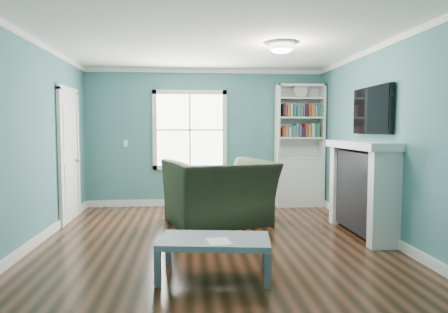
{
  "coord_description": "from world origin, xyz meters",
  "views": [
    {
      "loc": [
        -0.3,
        -5.12,
        1.47
      ],
      "look_at": [
        0.17,
        0.4,
        1.09
      ],
      "focal_mm": 32.0,
      "sensor_mm": 36.0,
      "label": 1
    }
  ],
  "objects": [
    {
      "name": "floor",
      "position": [
        0.0,
        0.0,
        0.0
      ],
      "size": [
        5.0,
        5.0,
        0.0
      ],
      "primitive_type": "plane",
      "color": "black",
      "rests_on": "ground"
    },
    {
      "name": "room_walls",
      "position": [
        0.0,
        0.0,
        1.58
      ],
      "size": [
        5.0,
        5.0,
        5.0
      ],
      "color": "#427B79",
      "rests_on": "ground"
    },
    {
      "name": "trim",
      "position": [
        0.0,
        0.0,
        1.24
      ],
      "size": [
        4.5,
        5.0,
        2.6
      ],
      "color": "white",
      "rests_on": "ground"
    },
    {
      "name": "window",
      "position": [
        -0.3,
        2.49,
        1.45
      ],
      "size": [
        1.4,
        0.06,
        1.5
      ],
      "color": "white",
      "rests_on": "room_walls"
    },
    {
      "name": "bookshelf",
      "position": [
        1.77,
        2.3,
        0.92
      ],
      "size": [
        0.9,
        0.35,
        2.31
      ],
      "color": "silver",
      "rests_on": "ground"
    },
    {
      "name": "fireplace",
      "position": [
        2.08,
        0.2,
        0.64
      ],
      "size": [
        0.44,
        1.58,
        1.3
      ],
      "color": "black",
      "rests_on": "ground"
    },
    {
      "name": "tv",
      "position": [
        2.2,
        0.2,
        1.72
      ],
      "size": [
        0.06,
        1.1,
        0.65
      ],
      "primitive_type": "cube",
      "color": "black",
      "rests_on": "fireplace"
    },
    {
      "name": "door",
      "position": [
        -2.22,
        1.4,
        1.07
      ],
      "size": [
        0.12,
        0.98,
        2.17
      ],
      "color": "silver",
      "rests_on": "ground"
    },
    {
      "name": "ceiling_fixture",
      "position": [
        0.9,
        0.1,
        2.55
      ],
      "size": [
        0.38,
        0.38,
        0.15
      ],
      "color": "white",
      "rests_on": "room_walls"
    },
    {
      "name": "light_switch",
      "position": [
        -1.5,
        2.48,
        1.2
      ],
      "size": [
        0.08,
        0.01,
        0.12
      ],
      "primitive_type": "cube",
      "color": "white",
      "rests_on": "room_walls"
    },
    {
      "name": "recliner",
      "position": [
        0.15,
        0.99,
        0.66
      ],
      "size": [
        1.74,
        1.4,
        1.32
      ],
      "primitive_type": "imported",
      "rotation": [
        0.0,
        0.0,
        -2.83
      ],
      "color": "black",
      "rests_on": "ground"
    },
    {
      "name": "coffee_table",
      "position": [
        -0.06,
        -1.24,
        0.34
      ],
      "size": [
        1.16,
        0.73,
        0.39
      ],
      "rotation": [
        0.0,
        0.0,
        -0.14
      ],
      "color": "#4A5259",
      "rests_on": "ground"
    },
    {
      "name": "paper_sheet",
      "position": [
        -0.03,
        -1.38,
        0.4
      ],
      "size": [
        0.26,
        0.3,
        0.0
      ],
      "primitive_type": "cube",
      "rotation": [
        0.0,
        0.0,
        0.16
      ],
      "color": "white",
      "rests_on": "coffee_table"
    }
  ]
}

